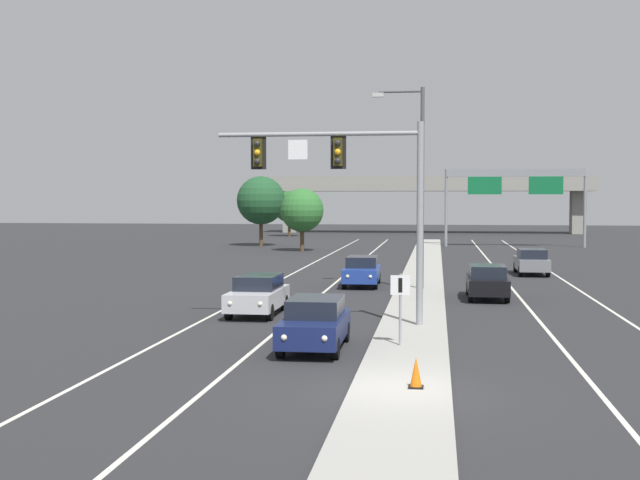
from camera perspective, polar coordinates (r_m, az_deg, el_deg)
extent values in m
plane|color=#28282B|center=(20.21, 5.53, -10.44)|extent=(260.00, 260.00, 0.00)
cube|color=#9E9B93|center=(37.94, 6.71, -4.09)|extent=(2.40, 110.00, 0.15)
cube|color=silver|center=(45.23, 0.94, -3.04)|extent=(0.14, 100.00, 0.01)
cube|color=silver|center=(45.06, 12.90, -3.13)|extent=(0.14, 100.00, 0.01)
cube|color=silver|center=(45.75, -3.17, -2.98)|extent=(0.14, 100.00, 0.01)
cube|color=silver|center=(45.46, 17.06, -3.13)|extent=(0.14, 100.00, 0.01)
cylinder|color=gray|center=(29.69, 6.85, 1.11)|extent=(0.24, 0.24, 7.20)
cylinder|color=gray|center=(30.06, -0.13, 7.25)|extent=(7.29, 0.16, 0.16)
cube|color=black|center=(29.97, 1.26, 6.02)|extent=(0.56, 0.06, 1.20)
cube|color=#38330F|center=(29.93, 1.26, 6.03)|extent=(0.32, 0.32, 1.00)
sphere|color=#282828|center=(29.78, 1.22, 6.66)|extent=(0.22, 0.22, 0.22)
sphere|color=#F2A819|center=(29.76, 1.22, 6.04)|extent=(0.22, 0.22, 0.22)
sphere|color=#282828|center=(29.74, 1.22, 5.43)|extent=(0.22, 0.22, 0.22)
cube|color=black|center=(30.45, -4.22, 5.96)|extent=(0.56, 0.06, 1.20)
cube|color=#38330F|center=(30.41, -4.24, 5.97)|extent=(0.32, 0.32, 1.00)
sphere|color=#282828|center=(30.26, -4.31, 6.59)|extent=(0.22, 0.22, 0.22)
sphere|color=#F2A819|center=(30.24, -4.31, 5.99)|extent=(0.22, 0.22, 0.22)
sphere|color=#282828|center=(30.23, -4.31, 5.38)|extent=(0.22, 0.22, 0.22)
cube|color=white|center=(30.12, -1.52, 6.20)|extent=(0.70, 0.04, 0.70)
cylinder|color=gray|center=(25.70, 5.51, -4.75)|extent=(0.08, 0.08, 2.20)
cube|color=white|center=(25.58, 5.52, -3.09)|extent=(0.60, 0.03, 0.60)
cube|color=black|center=(25.56, 5.51, -3.09)|extent=(0.12, 0.01, 0.44)
cylinder|color=#4C4C51|center=(41.80, 6.99, 3.52)|extent=(0.20, 0.20, 10.00)
cylinder|color=#4C4C51|center=(42.17, 5.52, 10.07)|extent=(2.20, 0.12, 0.12)
cube|color=#B7B7B2|center=(42.21, 4.00, 9.86)|extent=(0.56, 0.28, 0.20)
cube|color=#141E4C|center=(25.74, -0.36, -6.02)|extent=(1.84, 4.42, 0.70)
cube|color=black|center=(25.87, -0.30, -4.57)|extent=(1.61, 2.39, 0.56)
sphere|color=#EAE5C6|center=(23.53, 0.31, -6.74)|extent=(0.18, 0.18, 0.18)
sphere|color=#EAE5C6|center=(23.69, -2.47, -6.68)|extent=(0.18, 0.18, 0.18)
cylinder|color=black|center=(24.23, 1.04, -7.42)|extent=(0.23, 0.64, 0.64)
cylinder|color=black|center=(24.46, -2.72, -7.33)|extent=(0.23, 0.64, 0.64)
cylinder|color=black|center=(27.17, 1.75, -6.30)|extent=(0.23, 0.64, 0.64)
cylinder|color=black|center=(27.38, -1.60, -6.23)|extent=(0.23, 0.64, 0.64)
cube|color=#B7B7BC|center=(33.42, -4.28, -3.98)|extent=(1.81, 4.41, 0.70)
cube|color=black|center=(33.56, -4.21, -2.87)|extent=(1.59, 2.38, 0.56)
sphere|color=#EAE5C6|center=(31.18, -4.12, -4.38)|extent=(0.18, 0.18, 0.18)
sphere|color=#EAE5C6|center=(31.44, -6.17, -4.33)|extent=(0.18, 0.18, 0.18)
cylinder|color=black|center=(31.84, -3.46, -4.96)|extent=(0.22, 0.64, 0.64)
cylinder|color=black|center=(32.20, -6.26, -4.88)|extent=(0.22, 0.64, 0.64)
cylinder|color=black|center=(34.76, -2.46, -4.30)|extent=(0.22, 0.64, 0.64)
cylinder|color=black|center=(35.09, -5.03, -4.24)|extent=(0.22, 0.64, 0.64)
cube|color=navy|center=(44.21, 2.88, -2.31)|extent=(1.90, 4.44, 0.70)
cube|color=black|center=(44.38, 2.90, -1.47)|extent=(1.64, 2.41, 0.56)
sphere|color=#EAE5C6|center=(42.01, 3.46, -2.51)|extent=(0.18, 0.18, 0.18)
sphere|color=#EAE5C6|center=(42.09, 1.89, -2.50)|extent=(0.18, 0.18, 0.18)
cylinder|color=black|center=(42.71, 3.81, -2.97)|extent=(0.23, 0.64, 0.64)
cylinder|color=black|center=(42.82, 1.67, -2.95)|extent=(0.23, 0.64, 0.64)
cylinder|color=black|center=(45.69, 4.00, -2.59)|extent=(0.23, 0.64, 0.64)
cylinder|color=black|center=(45.80, 2.00, -2.57)|extent=(0.23, 0.64, 0.64)
cube|color=black|center=(39.42, 11.36, -2.99)|extent=(1.83, 4.41, 0.70)
cube|color=black|center=(39.15, 11.38, -2.10)|extent=(1.60, 2.39, 0.56)
sphere|color=#EAE5C6|center=(41.56, 10.41, -2.61)|extent=(0.18, 0.18, 0.18)
sphere|color=#EAE5C6|center=(41.62, 11.99, -2.62)|extent=(0.18, 0.18, 0.18)
cylinder|color=black|center=(40.92, 10.12, -3.26)|extent=(0.22, 0.64, 0.64)
cylinder|color=black|center=(41.00, 12.36, -3.27)|extent=(0.22, 0.64, 0.64)
cylinder|color=black|center=(37.94, 10.26, -3.74)|extent=(0.22, 0.64, 0.64)
cylinder|color=black|center=(38.02, 12.67, -3.75)|extent=(0.22, 0.64, 0.64)
cube|color=slate|center=(52.53, 14.25, -1.58)|extent=(1.80, 4.40, 0.70)
cube|color=black|center=(52.27, 14.28, -0.91)|extent=(1.58, 2.38, 0.56)
sphere|color=#EAE5C6|center=(54.63, 13.40, -1.35)|extent=(0.18, 0.18, 0.18)
sphere|color=#EAE5C6|center=(54.75, 14.60, -1.35)|extent=(0.18, 0.18, 0.18)
cylinder|color=black|center=(53.97, 13.22, -1.82)|extent=(0.22, 0.64, 0.64)
cylinder|color=black|center=(54.14, 14.91, -1.83)|extent=(0.22, 0.64, 0.64)
cylinder|color=black|center=(50.99, 13.53, -2.09)|extent=(0.22, 0.64, 0.64)
cylinder|color=black|center=(51.17, 15.31, -2.10)|extent=(0.22, 0.64, 0.64)
cube|color=black|center=(20.21, 6.57, -9.95)|extent=(0.36, 0.36, 0.04)
cone|color=orange|center=(20.13, 6.58, -8.92)|extent=(0.28, 0.28, 0.70)
cylinder|color=gray|center=(81.63, 8.62, 2.19)|extent=(0.28, 0.28, 7.50)
cylinder|color=gray|center=(82.79, 17.65, 2.09)|extent=(0.28, 0.28, 7.50)
cube|color=gray|center=(81.99, 13.19, 4.49)|extent=(13.00, 0.36, 0.70)
cube|color=#0F6033|center=(81.55, 11.19, 3.67)|extent=(3.20, 0.08, 1.70)
cube|color=#0F6033|center=(82.07, 15.19, 3.62)|extent=(3.20, 0.08, 1.70)
cube|color=gray|center=(113.36, 7.59, 3.61)|extent=(42.40, 6.40, 1.10)
cube|color=gray|center=(110.38, 7.59, 4.15)|extent=(42.40, 0.36, 0.90)
cube|color=gray|center=(115.12, -2.02, 1.94)|extent=(1.80, 2.40, 5.65)
cube|color=gray|center=(114.84, 17.21, 1.81)|extent=(1.80, 2.40, 5.65)
cylinder|color=#4C3823|center=(81.69, -4.05, 0.49)|extent=(0.36, 0.36, 2.58)
sphere|color=#1E4C28|center=(81.63, -4.06, 2.72)|extent=(4.72, 4.72, 4.72)
cylinder|color=#4C3823|center=(73.48, -1.23, 0.04)|extent=(0.36, 0.36, 2.10)
sphere|color=#2D6B2D|center=(73.40, -1.23, 2.05)|extent=(3.83, 3.83, 3.83)
cylinder|color=#4C3823|center=(102.73, -2.11, 0.84)|extent=(0.36, 0.36, 2.12)
sphere|color=#235623|center=(102.67, -2.11, 2.30)|extent=(3.87, 3.87, 3.87)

